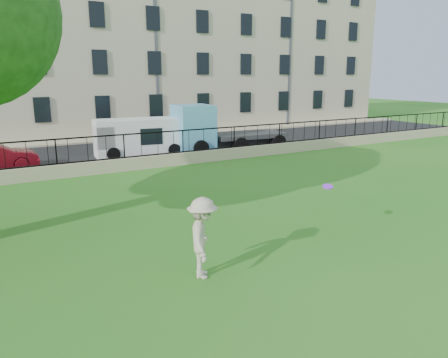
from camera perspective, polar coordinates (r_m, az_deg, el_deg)
ground at (r=10.71m, az=7.76°, el=-10.90°), size 120.00×120.00×0.00m
retaining_wall at (r=20.95m, az=-12.80°, el=1.88°), size 50.00×0.40×0.60m
iron_railing at (r=20.80m, az=-12.92°, el=4.18°), size 50.00×0.05×1.13m
street at (r=25.45m, az=-16.01°, el=3.03°), size 60.00×9.00×0.01m
sidewalk at (r=30.45m, az=-18.51°, el=4.61°), size 60.00×1.40×0.12m
building_row at (r=35.80m, az=-21.37°, el=16.65°), size 56.40×10.40×13.80m
man at (r=9.66m, az=-2.79°, el=-7.69°), size 1.16×1.36×1.82m
frisbee at (r=11.69m, az=13.41°, el=-0.96°), size 0.28×0.27×0.12m
white_van at (r=24.64m, az=-10.88°, el=5.37°), size 5.04×2.47×2.04m
blue_truck at (r=25.86m, az=0.67°, el=6.77°), size 6.70×2.86×2.74m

